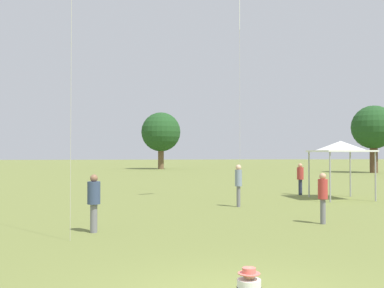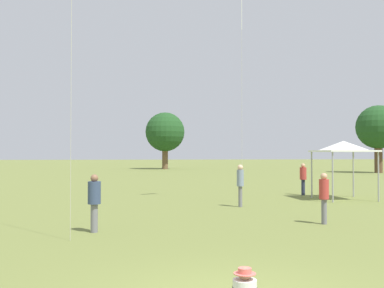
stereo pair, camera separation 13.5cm
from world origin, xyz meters
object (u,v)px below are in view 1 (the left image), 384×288
person_standing_0 (238,181)px  distant_tree_0 (161,132)px  person_standing_3 (94,198)px  distant_tree_1 (373,128)px  person_standing_1 (323,193)px  person_standing_2 (300,176)px  canopy_tent (341,147)px

person_standing_0 → distant_tree_0: size_ratio=0.22×
person_standing_3 → distant_tree_1: bearing=88.6°
person_standing_0 → distant_tree_0: 44.51m
person_standing_1 → distant_tree_0: distant_tree_0 is taller
person_standing_2 → distant_tree_1: bearing=4.4°
person_standing_0 → person_standing_1: (1.59, -4.68, -0.11)m
distant_tree_1 → person_standing_2: bearing=-126.2°
person_standing_3 → distant_tree_1: distant_tree_1 is taller
canopy_tent → distant_tree_0: 42.50m
person_standing_2 → distant_tree_0: distant_tree_0 is taller
person_standing_1 → person_standing_3: (-6.95, -0.65, -0.00)m
person_standing_3 → person_standing_1: bearing=42.7°
distant_tree_0 → person_standing_3: bearing=-95.5°
distant_tree_1 → canopy_tent: bearing=-122.0°
person_standing_1 → canopy_tent: bearing=-16.5°
person_standing_3 → distant_tree_1: size_ratio=0.21×
canopy_tent → distant_tree_0: (-6.15, 41.97, 2.63)m
distant_tree_1 → person_standing_1: bearing=-121.5°
person_standing_0 → distant_tree_0: (-0.59, 44.32, 4.07)m
person_standing_1 → canopy_tent: size_ratio=0.57×
person_standing_1 → person_standing_3: person_standing_3 is taller
person_standing_2 → person_standing_0: bearing=177.4°
person_standing_3 → person_standing_0: bearing=82.2°
person_standing_0 → person_standing_1: bearing=-150.3°
person_standing_2 → distant_tree_1: distant_tree_1 is taller
distant_tree_1 → distant_tree_0: bearing=147.4°
person_standing_0 → distant_tree_1: distant_tree_1 is taller
canopy_tent → distant_tree_1: (16.98, 27.16, 2.58)m
person_standing_1 → distant_tree_0: bearing=15.6°
person_standing_0 → person_standing_3: (-5.36, -5.33, -0.11)m
person_standing_0 → canopy_tent: 6.21m
person_standing_1 → distant_tree_0: (-2.18, 49.00, 4.18)m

